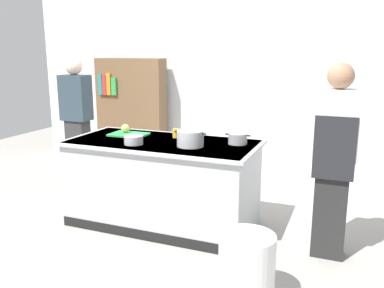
{
  "coord_description": "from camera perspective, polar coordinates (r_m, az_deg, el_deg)",
  "views": [
    {
      "loc": [
        1.83,
        -3.7,
        1.82
      ],
      "look_at": [
        0.25,
        0.2,
        0.85
      ],
      "focal_mm": 38.27,
      "sensor_mm": 36.0,
      "label": 1
    }
  ],
  "objects": [
    {
      "name": "trash_bin",
      "position": [
        3.14,
        7.61,
        -16.84
      ],
      "size": [
        0.41,
        0.41,
        0.53
      ],
      "primitive_type": "cylinder",
      "color": "white",
      "rests_on": "ground_plane"
    },
    {
      "name": "ground_plane",
      "position": [
        4.51,
        -3.97,
        -10.85
      ],
      "size": [
        10.0,
        10.0,
        0.0
      ],
      "primitive_type": "plane",
      "color": "#9E9991"
    },
    {
      "name": "bookshelf",
      "position": [
        6.46,
        -8.43,
        4.2
      ],
      "size": [
        1.1,
        0.31,
        1.7
      ],
      "color": "brown",
      "rests_on": "ground_plane"
    },
    {
      "name": "cutting_board",
      "position": [
        4.56,
        -8.82,
        1.32
      ],
      "size": [
        0.4,
        0.28,
        0.02
      ],
      "primitive_type": "cube",
      "color": "green",
      "rests_on": "counter_island"
    },
    {
      "name": "juice_cup",
      "position": [
        4.38,
        -2.29,
        1.51
      ],
      "size": [
        0.07,
        0.07,
        0.1
      ],
      "primitive_type": "cylinder",
      "color": "yellow",
      "rests_on": "counter_island"
    },
    {
      "name": "onion",
      "position": [
        4.61,
        -9.28,
        2.15
      ],
      "size": [
        0.1,
        0.1,
        0.1
      ],
      "primitive_type": "sphere",
      "color": "tan",
      "rests_on": "cutting_board"
    },
    {
      "name": "person_chef",
      "position": [
        3.73,
        19.22,
        -1.8
      ],
      "size": [
        0.38,
        0.25,
        1.72
      ],
      "rotation": [
        0.0,
        0.0,
        1.69
      ],
      "color": "#272727",
      "rests_on": "ground_plane"
    },
    {
      "name": "person_guest",
      "position": [
        5.72,
        -15.74,
        3.35
      ],
      "size": [
        0.38,
        0.24,
        1.72
      ],
      "rotation": [
        0.0,
        0.0,
        -1.4
      ],
      "color": "#323232",
      "rests_on": "ground_plane"
    },
    {
      "name": "back_wall",
      "position": [
        6.09,
        4.59,
        9.91
      ],
      "size": [
        6.4,
        0.12,
        3.0
      ],
      "primitive_type": "cube",
      "color": "silver",
      "rests_on": "ground_plane"
    },
    {
      "name": "stock_pot",
      "position": [
        3.98,
        -0.23,
        0.79
      ],
      "size": [
        0.33,
        0.26,
        0.16
      ],
      "color": "#B7BABF",
      "rests_on": "counter_island"
    },
    {
      "name": "counter_island",
      "position": [
        4.34,
        -4.07,
        -5.23
      ],
      "size": [
        1.98,
        0.98,
        0.9
      ],
      "color": "#B7BABF",
      "rests_on": "ground_plane"
    },
    {
      "name": "mixing_bowl",
      "position": [
        4.12,
        -8.15,
        0.56
      ],
      "size": [
        0.19,
        0.19,
        0.09
      ],
      "primitive_type": "cylinder",
      "color": "#B7BABF",
      "rests_on": "counter_island"
    },
    {
      "name": "sauce_pan",
      "position": [
        4.11,
        6.39,
        0.75
      ],
      "size": [
        0.26,
        0.19,
        0.11
      ],
      "color": "#99999E",
      "rests_on": "counter_island"
    }
  ]
}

